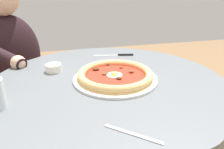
{
  "coord_description": "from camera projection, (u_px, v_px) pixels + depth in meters",
  "views": [
    {
      "loc": [
        -0.19,
        -0.83,
        1.13
      ],
      "look_at": [
        0.01,
        -0.0,
        0.77
      ],
      "focal_mm": 37.27,
      "sensor_mm": 36.0,
      "label": 1
    }
  ],
  "objects": [
    {
      "name": "fork_utensil",
      "position": [
        133.0,
        134.0,
        0.61
      ],
      "size": [
        0.13,
        0.12,
        0.0
      ],
      "color": "#BCBCC1",
      "rests_on": "dining_table"
    },
    {
      "name": "ramekin_capers",
      "position": [
        53.0,
        68.0,
        1.02
      ],
      "size": [
        0.07,
        0.07,
        0.03
      ],
      "color": "white",
      "rests_on": "dining_table"
    },
    {
      "name": "diner_person",
      "position": [
        16.0,
        87.0,
        1.44
      ],
      "size": [
        0.44,
        0.58,
        1.12
      ],
      "color": "#282833",
      "rests_on": "ground"
    },
    {
      "name": "cafe_chair_diner",
      "position": [
        5.0,
        80.0,
        1.52
      ],
      "size": [
        0.56,
        0.56,
        0.83
      ],
      "color": "#957050",
      "rests_on": "ground"
    },
    {
      "name": "pizza_on_plate",
      "position": [
        115.0,
        76.0,
        0.94
      ],
      "size": [
        0.34,
        0.34,
        0.04
      ],
      "color": "white",
      "rests_on": "dining_table"
    },
    {
      "name": "steak_knife",
      "position": [
        119.0,
        55.0,
        1.24
      ],
      "size": [
        0.21,
        0.05,
        0.01
      ],
      "color": "silver",
      "rests_on": "dining_table"
    },
    {
      "name": "dining_table",
      "position": [
        108.0,
        108.0,
        0.98
      ],
      "size": [
        0.96,
        0.96,
        0.74
      ],
      "color": "#565B60",
      "rests_on": "ground"
    }
  ]
}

